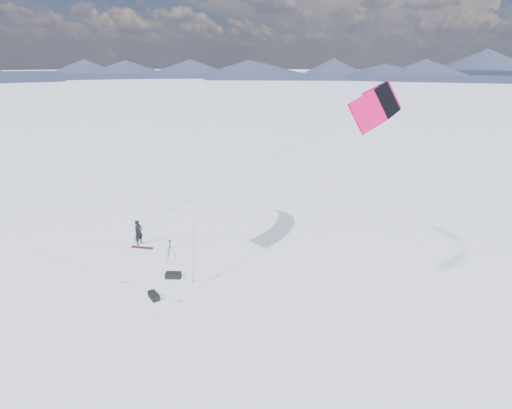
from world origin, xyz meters
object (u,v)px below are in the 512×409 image
Objects in this scene: snowboard at (142,248)px; gear_bag_b at (154,296)px; snowkiter at (140,244)px; tripod at (170,247)px; gear_bag_a at (173,275)px.

snowboard is 1.77× the size of gear_bag_b.
tripod is (3.23, -0.26, 0.79)m from snowkiter.
gear_bag_b is at bearing -92.72° from tripod.
snowkiter is at bearing 139.52° from tripod.
snowboard is 1.59× the size of gear_bag_a.
gear_bag_b is at bearing -57.84° from snowboard.
gear_bag_b is (5.65, -3.99, 0.16)m from snowkiter.
snowkiter is 6.92m from gear_bag_b.
snowkiter reaches higher than snowboard.
snowboard is 6.24m from gear_bag_b.
tripod reaches higher than snowboard.
gear_bag_a reaches higher than snowboard.
gear_bag_a is at bearing 126.80° from gear_bag_b.
snowkiter is 0.69m from snowboard.
tripod is 2.57m from gear_bag_a.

